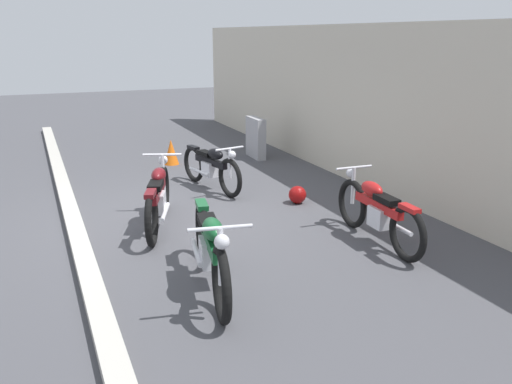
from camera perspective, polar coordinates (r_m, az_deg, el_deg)
The scene contains 10 objects.
ground_plane at distance 8.48m, azimuth -9.42°, elevation -2.69°, with size 40.00×40.00×0.00m, color #47474C.
building_wall at distance 9.81m, azimuth 13.57°, elevation 8.50°, with size 18.00×0.30×2.94m, color beige.
curb_strip at distance 8.28m, azimuth -18.73°, elevation -3.41°, with size 18.00×0.24×0.12m, color #B7B2A8.
stone_marker at distance 12.37m, azimuth -0.03°, elevation 5.79°, with size 0.79×0.20×0.92m, color #9E9EA3.
helmet at distance 9.05m, azimuth 4.43°, elevation -0.29°, with size 0.30×0.30×0.30m, color maroon.
traffic_cone at distance 11.88m, azimuth -9.01°, elevation 4.23°, with size 0.32×0.32×0.55m, color orange.
motorcycle_black at distance 9.82m, azimuth -4.78°, elevation 2.71°, with size 1.95×0.68×0.89m.
motorcycle_red at distance 7.44m, azimuth 12.77°, elevation -2.01°, with size 2.06×0.57×0.92m.
motorcycle_maroon at distance 7.94m, azimuth -10.35°, elevation -0.53°, with size 2.05×0.95×0.97m.
motorcycle_green at distance 5.93m, azimuth -4.84°, elevation -6.06°, with size 2.22×0.69×1.00m.
Camera 1 is at (7.82, -1.81, 2.75)m, focal length 37.61 mm.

